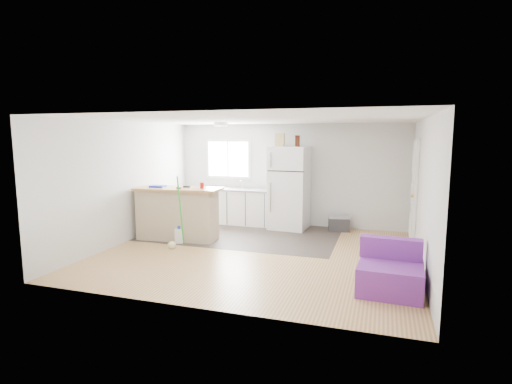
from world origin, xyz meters
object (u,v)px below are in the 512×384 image
(refrigerator, at_px, (289,188))
(bottle_left, at_px, (297,141))
(purple_seat, at_px, (390,273))
(red_cup, at_px, (202,185))
(cooler, at_px, (339,223))
(mop, at_px, (174,236))
(cleaner_jug, at_px, (179,236))
(blue_tray, at_px, (158,186))
(bottle_right, at_px, (298,141))
(kitchen_cabinets, at_px, (240,206))
(cardboard_box, at_px, (280,140))
(peninsula, at_px, (178,213))

(refrigerator, distance_m, bottle_left, 1.08)
(purple_seat, height_order, red_cup, red_cup)
(cooler, distance_m, mop, 3.70)
(cleaner_jug, height_order, mop, mop)
(blue_tray, bearing_deg, bottle_right, 33.09)
(kitchen_cabinets, distance_m, bottle_right, 2.14)
(purple_seat, xyz_separation_m, bottle_right, (-1.98, 3.23, 1.75))
(cleaner_jug, relative_size, cardboard_box, 1.16)
(blue_tray, relative_size, cardboard_box, 1.00)
(mop, height_order, blue_tray, mop)
(peninsula, relative_size, bottle_right, 7.18)
(cooler, xyz_separation_m, cleaner_jug, (-2.91, -2.03, -0.03))
(refrigerator, height_order, blue_tray, refrigerator)
(cleaner_jug, bearing_deg, purple_seat, -39.76)
(bottle_left, bearing_deg, purple_seat, -58.09)
(peninsula, relative_size, purple_seat, 2.04)
(cooler, height_order, purple_seat, purple_seat)
(mop, distance_m, blue_tray, 1.24)
(mop, xyz_separation_m, red_cup, (0.27, 0.69, 0.90))
(peninsula, distance_m, purple_seat, 4.45)
(kitchen_cabinets, bearing_deg, cardboard_box, -9.43)
(mop, relative_size, blue_tray, 4.66)
(kitchen_cabinets, relative_size, cooler, 3.68)
(purple_seat, xyz_separation_m, mop, (-3.87, 0.98, -0.02))
(cooler, bearing_deg, purple_seat, -84.27)
(refrigerator, distance_m, purple_seat, 4.00)
(mop, bearing_deg, cooler, 26.62)
(cooler, relative_size, red_cup, 4.37)
(purple_seat, bearing_deg, bottle_left, 125.00)
(peninsula, distance_m, bottle_left, 3.04)
(refrigerator, bearing_deg, peninsula, -136.27)
(kitchen_cabinets, distance_m, mop, 2.47)
(kitchen_cabinets, height_order, cleaner_jug, kitchen_cabinets)
(bottle_right, bearing_deg, blue_tray, -146.91)
(cardboard_box, xyz_separation_m, bottle_right, (0.41, 0.02, -0.02))
(purple_seat, height_order, cleaner_jug, purple_seat)
(refrigerator, height_order, red_cup, refrigerator)
(cleaner_jug, distance_m, blue_tray, 1.12)
(refrigerator, relative_size, blue_tray, 6.27)
(red_cup, bearing_deg, mop, -111.49)
(kitchen_cabinets, height_order, refrigerator, refrigerator)
(cleaner_jug, relative_size, mop, 0.25)
(peninsula, bearing_deg, cleaner_jug, -62.80)
(mop, xyz_separation_m, blue_tray, (-0.67, 0.58, 0.86))
(peninsula, bearing_deg, cooler, 25.12)
(bottle_left, xyz_separation_m, bottle_right, (0.04, -0.01, 0.00))
(cooler, distance_m, bottle_right, 2.05)
(peninsula, xyz_separation_m, bottle_right, (2.16, 1.61, 1.46))
(refrigerator, xyz_separation_m, cleaner_jug, (-1.78, -1.95, -0.79))
(red_cup, xyz_separation_m, bottle_left, (1.58, 1.57, 0.87))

